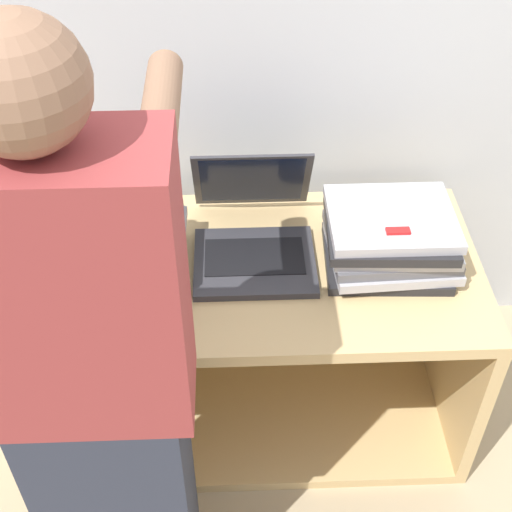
{
  "coord_description": "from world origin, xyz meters",
  "views": [
    {
      "loc": [
        -0.05,
        -1.09,
        1.93
      ],
      "look_at": [
        0.0,
        0.22,
        0.73
      ],
      "focal_mm": 50.0,
      "sensor_mm": 36.0,
      "label": 1
    }
  ],
  "objects_px": {
    "laptop_stack_right": "(390,239)",
    "person": "(95,389)",
    "laptop_stack_left": "(119,251)",
    "laptop_open": "(254,234)"
  },
  "relations": [
    {
      "from": "person",
      "to": "laptop_stack_left",
      "type": "bearing_deg",
      "value": 92.07
    },
    {
      "from": "laptop_stack_left",
      "to": "person",
      "type": "height_order",
      "value": "person"
    },
    {
      "from": "laptop_open",
      "to": "laptop_stack_right",
      "type": "height_order",
      "value": "laptop_open"
    },
    {
      "from": "laptop_stack_left",
      "to": "laptop_stack_right",
      "type": "xyz_separation_m",
      "value": [
        0.72,
        0.0,
        0.01
      ]
    },
    {
      "from": "laptop_stack_right",
      "to": "person",
      "type": "xyz_separation_m",
      "value": [
        -0.7,
        -0.53,
        0.08
      ]
    },
    {
      "from": "laptop_open",
      "to": "laptop_stack_right",
      "type": "relative_size",
      "value": 1.12
    },
    {
      "from": "person",
      "to": "laptop_open",
      "type": "bearing_deg",
      "value": 60.13
    },
    {
      "from": "laptop_stack_left",
      "to": "person",
      "type": "relative_size",
      "value": 0.23
    },
    {
      "from": "laptop_open",
      "to": "laptop_stack_left",
      "type": "xyz_separation_m",
      "value": [
        -0.36,
        -0.07,
        0.01
      ]
    },
    {
      "from": "laptop_open",
      "to": "person",
      "type": "height_order",
      "value": "person"
    }
  ]
}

